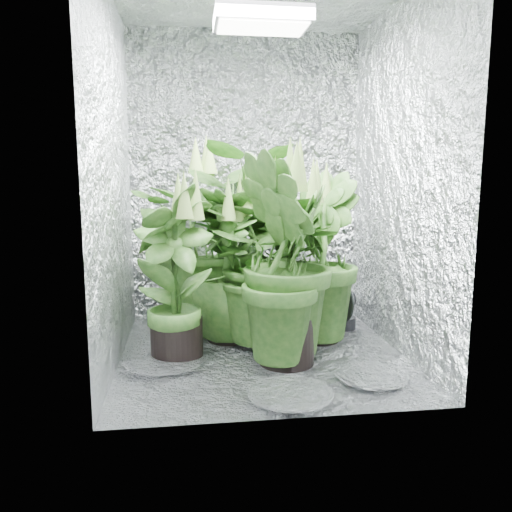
{
  "coord_description": "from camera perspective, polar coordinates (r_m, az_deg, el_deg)",
  "views": [
    {
      "loc": [
        -0.39,
        -2.74,
        1.01
      ],
      "look_at": [
        -0.03,
        0.0,
        0.57
      ],
      "focal_mm": 35.0,
      "sensor_mm": 36.0,
      "label": 1
    }
  ],
  "objects": [
    {
      "name": "ground",
      "position": [
        2.95,
        0.62,
        -11.06
      ],
      "size": [
        1.6,
        1.6,
        0.0
      ],
      "primitive_type": "plane",
      "color": "silver",
      "rests_on": "ground"
    },
    {
      "name": "walls",
      "position": [
        2.77,
        0.65,
        8.76
      ],
      "size": [
        1.62,
        1.62,
        2.0
      ],
      "color": "silver",
      "rests_on": "ground"
    },
    {
      "name": "grow_lamp",
      "position": [
        2.89,
        0.68,
        25.39
      ],
      "size": [
        0.5,
        0.3,
        0.22
      ],
      "color": "gray",
      "rests_on": "ceiling"
    },
    {
      "name": "plant_a",
      "position": [
        3.32,
        -4.76,
        2.13
      ],
      "size": [
        1.17,
        1.17,
        1.29
      ],
      "rotation": [
        0.0,
        0.0,
        0.1
      ],
      "color": "black",
      "rests_on": "ground"
    },
    {
      "name": "plant_b",
      "position": [
        3.41,
        2.52,
        0.25
      ],
      "size": [
        0.68,
        0.68,
        1.07
      ],
      "rotation": [
        0.0,
        0.0,
        0.42
      ],
      "color": "black",
      "rests_on": "ground"
    },
    {
      "name": "plant_c",
      "position": [
        3.09,
        7.11,
        -0.24
      ],
      "size": [
        0.62,
        0.62,
        1.12
      ],
      "rotation": [
        0.0,
        0.0,
        1.68
      ],
      "color": "black",
      "rests_on": "ground"
    },
    {
      "name": "plant_d",
      "position": [
        3.09,
        -3.06,
        -1.22
      ],
      "size": [
        0.69,
        0.69,
        1.02
      ],
      "rotation": [
        0.0,
        0.0,
        2.7
      ],
      "color": "black",
      "rests_on": "ground"
    },
    {
      "name": "plant_e",
      "position": [
        2.98,
        1.35,
        -0.03
      ],
      "size": [
        1.21,
        1.21,
        1.14
      ],
      "rotation": [
        0.0,
        0.0,
        3.5
      ],
      "color": "black",
      "rests_on": "ground"
    },
    {
      "name": "plant_f",
      "position": [
        2.73,
        -9.23,
        -2.34
      ],
      "size": [
        0.71,
        0.71,
        1.05
      ],
      "rotation": [
        0.0,
        0.0,
        3.95
      ],
      "color": "black",
      "rests_on": "ground"
    },
    {
      "name": "plant_g",
      "position": [
        2.66,
        3.61,
        -0.64
      ],
      "size": [
        0.71,
        0.71,
        1.22
      ],
      "rotation": [
        0.0,
        0.0,
        4.54
      ],
      "color": "black",
      "rests_on": "ground"
    },
    {
      "name": "circulation_fan",
      "position": [
        3.4,
        9.78,
        -5.77
      ],
      "size": [
        0.19,
        0.3,
        0.36
      ],
      "rotation": [
        0.0,
        0.0,
        0.38
      ],
      "color": "black",
      "rests_on": "ground"
    },
    {
      "name": "plant_label",
      "position": [
        2.7,
        5.03,
        -6.3
      ],
      "size": [
        0.06,
        0.04,
        0.09
      ],
      "primitive_type": "cube",
      "rotation": [
        -0.21,
        0.0,
        0.35
      ],
      "color": "white",
      "rests_on": "plant_g"
    }
  ]
}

